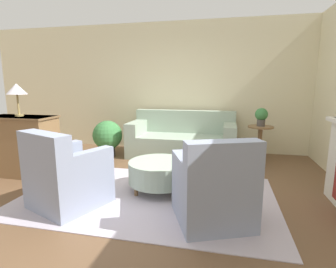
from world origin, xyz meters
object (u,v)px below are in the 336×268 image
(table_lamp, at_px, (17,90))
(ottoman_table, at_px, (159,172))
(couch, at_px, (182,140))
(side_table, at_px, (260,138))
(dresser, at_px, (22,145))
(armchair_right, at_px, (214,190))
(armchair_left, at_px, (66,177))
(potted_plant_floor, at_px, (108,136))
(potted_plant_on_side_table, at_px, (261,116))

(table_lamp, bearing_deg, ottoman_table, -3.97)
(couch, distance_m, side_table, 1.52)
(dresser, bearing_deg, couch, 36.35)
(armchair_right, relative_size, table_lamp, 1.94)
(couch, bearing_deg, dresser, -143.65)
(armchair_left, relative_size, ottoman_table, 1.17)
(ottoman_table, bearing_deg, table_lamp, 176.03)
(ottoman_table, distance_m, side_table, 2.32)
(dresser, relative_size, table_lamp, 2.16)
(potted_plant_floor, relative_size, table_lamp, 1.43)
(couch, height_order, dresser, dresser)
(dresser, height_order, potted_plant_floor, dresser)
(armchair_left, xyz_separation_m, ottoman_table, (0.97, 0.72, -0.09))
(dresser, distance_m, potted_plant_on_side_table, 4.18)
(side_table, bearing_deg, armchair_right, -106.57)
(ottoman_table, relative_size, potted_plant_floor, 1.15)
(side_table, distance_m, dresser, 4.16)
(side_table, distance_m, table_lamp, 4.26)
(potted_plant_on_side_table, bearing_deg, armchair_right, -106.57)
(side_table, xyz_separation_m, table_lamp, (-3.85, -1.59, 0.92))
(couch, relative_size, potted_plant_floor, 2.91)
(armchair_left, xyz_separation_m, potted_plant_floor, (-0.54, 2.28, 0.04))
(armchair_right, bearing_deg, table_lamp, 164.22)
(ottoman_table, bearing_deg, armchair_left, -143.59)
(side_table, distance_m, potted_plant_on_side_table, 0.43)
(ottoman_table, bearing_deg, potted_plant_floor, 134.00)
(potted_plant_on_side_table, bearing_deg, armchair_left, -135.18)
(couch, bearing_deg, side_table, -4.87)
(armchair_left, height_order, armchair_right, same)
(armchair_right, bearing_deg, armchair_left, 180.00)
(armchair_right, height_order, dresser, dresser)
(side_table, bearing_deg, dresser, -157.52)
(side_table, bearing_deg, ottoman_table, -130.81)
(potted_plant_floor, xyz_separation_m, table_lamp, (-0.82, -1.41, 0.97))
(couch, distance_m, table_lamp, 3.09)
(armchair_right, bearing_deg, ottoman_table, 137.37)
(armchair_right, bearing_deg, dresser, 164.22)
(ottoman_table, relative_size, potted_plant_on_side_table, 2.50)
(potted_plant_on_side_table, relative_size, table_lamp, 0.66)
(armchair_left, distance_m, side_table, 3.51)
(dresser, height_order, table_lamp, table_lamp)
(armchair_left, bearing_deg, couch, 69.38)
(armchair_left, relative_size, table_lamp, 1.94)
(armchair_left, relative_size, potted_plant_on_side_table, 2.94)
(couch, height_order, table_lamp, table_lamp)
(armchair_right, height_order, potted_plant_on_side_table, potted_plant_on_side_table)
(ottoman_table, xyz_separation_m, side_table, (1.51, 1.75, 0.19))
(couch, relative_size, armchair_left, 2.15)
(armchair_left, distance_m, armchair_right, 1.75)
(armchair_left, bearing_deg, potted_plant_on_side_table, 44.82)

